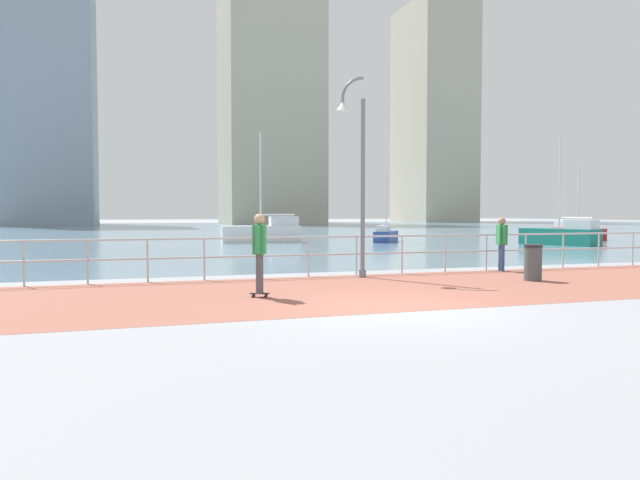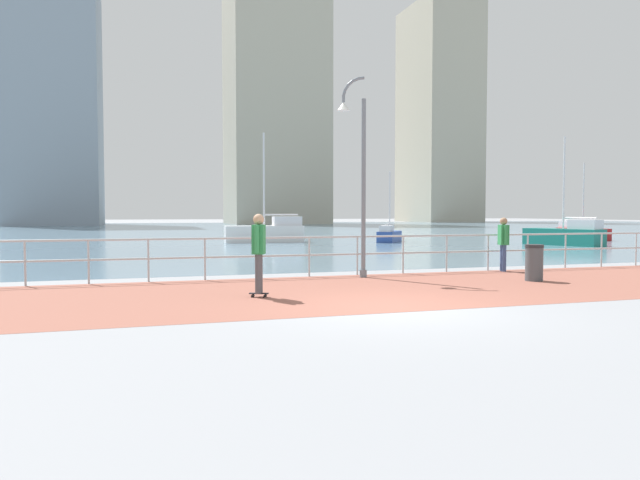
% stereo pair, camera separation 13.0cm
% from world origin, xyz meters
% --- Properties ---
extents(ground, '(220.00, 220.00, 0.00)m').
position_xyz_m(ground, '(0.00, 40.00, 0.00)').
color(ground, gray).
extents(brick_paving, '(28.00, 5.99, 0.01)m').
position_xyz_m(brick_paving, '(0.00, 2.45, 0.00)').
color(brick_paving, '#935647').
rests_on(brick_paving, ground).
extents(harbor_water, '(180.00, 88.00, 0.00)m').
position_xyz_m(harbor_water, '(0.00, 50.44, 0.00)').
color(harbor_water, slate).
rests_on(harbor_water, ground).
extents(waterfront_railing, '(25.25, 0.06, 1.10)m').
position_xyz_m(waterfront_railing, '(0.00, 5.44, 0.76)').
color(waterfront_railing, '#B2BCC1').
rests_on(waterfront_railing, ground).
extents(lamppost, '(0.80, 0.40, 5.36)m').
position_xyz_m(lamppost, '(1.18, 4.88, 2.96)').
color(lamppost, slate).
rests_on(lamppost, ground).
extents(skateboarder, '(0.41, 0.55, 1.72)m').
position_xyz_m(skateboarder, '(-2.08, 2.00, 1.03)').
color(skateboarder, black).
rests_on(skateboarder, ground).
extents(bystander, '(0.33, 0.55, 1.60)m').
position_xyz_m(bystander, '(5.89, 5.09, 0.94)').
color(bystander, '#384C7A').
rests_on(bystander, ground).
extents(trash_bin, '(0.46, 0.46, 0.93)m').
position_xyz_m(trash_bin, '(5.19, 2.76, 0.47)').
color(trash_bin, '#474C51').
rests_on(trash_bin, ground).
extents(sailboat_gray, '(4.64, 1.69, 6.41)m').
position_xyz_m(sailboat_gray, '(2.81, 23.98, 0.61)').
color(sailboat_gray, white).
rests_on(sailboat_gray, ground).
extents(sailboat_teal, '(2.49, 2.96, 4.19)m').
position_xyz_m(sailboat_teal, '(9.83, 22.17, 0.40)').
color(sailboat_teal, '#284799').
rests_on(sailboat_teal, ground).
extents(sailboat_navy, '(1.40, 3.59, 4.93)m').
position_xyz_m(sailboat_navy, '(22.83, 21.15, 0.47)').
color(sailboat_navy, '#B21E1E').
rests_on(sailboat_navy, ground).
extents(sailboat_yellow, '(2.54, 4.32, 5.80)m').
position_xyz_m(sailboat_yellow, '(17.37, 16.10, 0.55)').
color(sailboat_yellow, '#197266').
rests_on(sailboat_yellow, ground).
extents(tower_brick, '(11.91, 14.54, 35.87)m').
position_xyz_m(tower_brick, '(-15.27, 80.28, 17.10)').
color(tower_brick, '#8493A3').
rests_on(tower_brick, ground).
extents(tower_concrete, '(14.84, 14.16, 40.29)m').
position_xyz_m(tower_concrete, '(16.79, 82.43, 19.31)').
color(tower_concrete, '#B2AD99').
rests_on(tower_concrete, ground).
extents(tower_glass, '(11.29, 15.76, 43.73)m').
position_xyz_m(tower_glass, '(51.90, 93.23, 21.03)').
color(tower_glass, '#B2AD99').
rests_on(tower_glass, ground).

